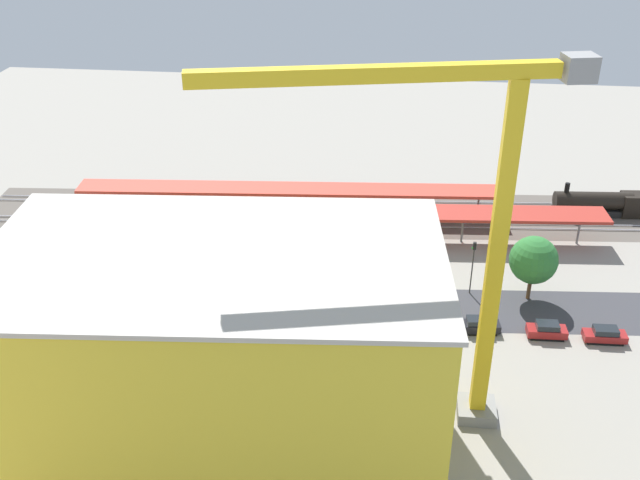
{
  "coord_description": "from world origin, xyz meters",
  "views": [
    {
      "loc": [
        -2.82,
        76.44,
        48.15
      ],
      "look_at": [
        5.58,
        1.32,
        7.37
      ],
      "focal_mm": 41.38,
      "sensor_mm": 36.0,
      "label": 1
    }
  ],
  "objects_px": {
    "parked_car_5": "(309,316)",
    "parked_car_2": "(478,326)",
    "platform_canopy_near": "(347,212)",
    "parked_car_4": "(366,320)",
    "construction_building": "(220,357)",
    "street_tree_1": "(350,252)",
    "street_tree_2": "(91,244)",
    "box_truck_1": "(371,333)",
    "parked_car_3": "(420,325)",
    "box_truck_0": "(323,334)",
    "parked_car_0": "(605,335)",
    "platform_canopy_far": "(288,189)",
    "street_tree_0": "(184,240)",
    "parked_car_1": "(547,331)",
    "traffic_light": "(473,260)",
    "locomotive": "(602,204)",
    "tower_crane": "(465,220)",
    "street_tree_3": "(534,260)"
  },
  "relations": [
    {
      "from": "box_truck_1",
      "to": "parked_car_0",
      "type": "bearing_deg",
      "value": -171.55
    },
    {
      "from": "parked_car_3",
      "to": "tower_crane",
      "type": "xyz_separation_m",
      "value": [
        -2.29,
        14.0,
        20.3
      ]
    },
    {
      "from": "parked_car_1",
      "to": "construction_building",
      "type": "distance_m",
      "value": 38.25
    },
    {
      "from": "platform_canopy_near",
      "to": "locomotive",
      "type": "height_order",
      "value": "locomotive"
    },
    {
      "from": "parked_car_5",
      "to": "traffic_light",
      "type": "height_order",
      "value": "traffic_light"
    },
    {
      "from": "construction_building",
      "to": "box_truck_1",
      "type": "bearing_deg",
      "value": -132.07
    },
    {
      "from": "parked_car_0",
      "to": "parked_car_2",
      "type": "relative_size",
      "value": 0.95
    },
    {
      "from": "parked_car_5",
      "to": "street_tree_1",
      "type": "xyz_separation_m",
      "value": [
        -3.97,
        -7.91,
        4.29
      ]
    },
    {
      "from": "parked_car_1",
      "to": "parked_car_4",
      "type": "distance_m",
      "value": 19.92
    },
    {
      "from": "parked_car_3",
      "to": "construction_building",
      "type": "relative_size",
      "value": 0.13
    },
    {
      "from": "construction_building",
      "to": "street_tree_3",
      "type": "bearing_deg",
      "value": -142.31
    },
    {
      "from": "street_tree_1",
      "to": "platform_canopy_near",
      "type": "bearing_deg",
      "value": -84.28
    },
    {
      "from": "platform_canopy_near",
      "to": "box_truck_1",
      "type": "relative_size",
      "value": 7.32
    },
    {
      "from": "street_tree_0",
      "to": "traffic_light",
      "type": "height_order",
      "value": "street_tree_0"
    },
    {
      "from": "platform_canopy_far",
      "to": "street_tree_0",
      "type": "relative_size",
      "value": 8.27
    },
    {
      "from": "tower_crane",
      "to": "parked_car_2",
      "type": "bearing_deg",
      "value": -106.21
    },
    {
      "from": "tower_crane",
      "to": "parked_car_4",
      "type": "bearing_deg",
      "value": -59.75
    },
    {
      "from": "box_truck_0",
      "to": "construction_building",
      "type": "bearing_deg",
      "value": 64.65
    },
    {
      "from": "street_tree_1",
      "to": "street_tree_2",
      "type": "bearing_deg",
      "value": 0.64
    },
    {
      "from": "traffic_light",
      "to": "parked_car_2",
      "type": "bearing_deg",
      "value": 92.76
    },
    {
      "from": "parked_car_1",
      "to": "tower_crane",
      "type": "relative_size",
      "value": 0.13
    },
    {
      "from": "box_truck_0",
      "to": "street_tree_1",
      "type": "bearing_deg",
      "value": -98.4
    },
    {
      "from": "parked_car_0",
      "to": "box_truck_0",
      "type": "height_order",
      "value": "box_truck_0"
    },
    {
      "from": "street_tree_1",
      "to": "traffic_light",
      "type": "xyz_separation_m",
      "value": [
        -14.66,
        -0.36,
        -0.45
      ]
    },
    {
      "from": "parked_car_2",
      "to": "street_tree_2",
      "type": "distance_m",
      "value": 47.91
    },
    {
      "from": "construction_building",
      "to": "parked_car_4",
      "type": "bearing_deg",
      "value": -124.82
    },
    {
      "from": "platform_canopy_near",
      "to": "parked_car_4",
      "type": "xyz_separation_m",
      "value": [
        -3.77,
        20.25,
        -3.51
      ]
    },
    {
      "from": "parked_car_5",
      "to": "parked_car_2",
      "type": "bearing_deg",
      "value": -179.52
    },
    {
      "from": "parked_car_0",
      "to": "traffic_light",
      "type": "xyz_separation_m",
      "value": [
        13.99,
        -8.35,
        3.81
      ]
    },
    {
      "from": "parked_car_2",
      "to": "parked_car_4",
      "type": "xyz_separation_m",
      "value": [
        12.51,
        0.2,
        -0.04
      ]
    },
    {
      "from": "parked_car_5",
      "to": "parked_car_4",
      "type": "bearing_deg",
      "value": 179.62
    },
    {
      "from": "parked_car_2",
      "to": "parked_car_3",
      "type": "height_order",
      "value": "parked_car_2"
    },
    {
      "from": "parked_car_4",
      "to": "construction_building",
      "type": "height_order",
      "value": "construction_building"
    },
    {
      "from": "platform_canopy_near",
      "to": "parked_car_5",
      "type": "distance_m",
      "value": 20.69
    },
    {
      "from": "box_truck_0",
      "to": "street_tree_2",
      "type": "distance_m",
      "value": 32.77
    },
    {
      "from": "box_truck_1",
      "to": "street_tree_1",
      "type": "distance_m",
      "value": 12.63
    },
    {
      "from": "tower_crane",
      "to": "street_tree_2",
      "type": "distance_m",
      "value": 51.03
    },
    {
      "from": "platform_canopy_near",
      "to": "tower_crane",
      "type": "bearing_deg",
      "value": 109.3
    },
    {
      "from": "platform_canopy_near",
      "to": "locomotive",
      "type": "xyz_separation_m",
      "value": [
        -36.47,
        -11.87,
        -2.52
      ]
    },
    {
      "from": "street_tree_1",
      "to": "street_tree_2",
      "type": "distance_m",
      "value": 32.17
    },
    {
      "from": "parked_car_4",
      "to": "street_tree_3",
      "type": "bearing_deg",
      "value": -157.37
    },
    {
      "from": "parked_car_1",
      "to": "parked_car_4",
      "type": "bearing_deg",
      "value": 0.26
    },
    {
      "from": "parked_car_3",
      "to": "box_truck_1",
      "type": "height_order",
      "value": "box_truck_1"
    },
    {
      "from": "construction_building",
      "to": "street_tree_3",
      "type": "relative_size",
      "value": 4.5
    },
    {
      "from": "parked_car_4",
      "to": "parked_car_5",
      "type": "xyz_separation_m",
      "value": [
        6.51,
        -0.04,
        -0.02
      ]
    },
    {
      "from": "platform_canopy_far",
      "to": "parked_car_5",
      "type": "xyz_separation_m",
      "value": [
        -6.33,
        26.97,
        -3.37
      ]
    },
    {
      "from": "parked_car_4",
      "to": "traffic_light",
      "type": "distance_m",
      "value": 15.18
    },
    {
      "from": "parked_car_3",
      "to": "street_tree_3",
      "type": "bearing_deg",
      "value": -147.83
    },
    {
      "from": "parked_car_2",
      "to": "parked_car_4",
      "type": "relative_size",
      "value": 1.07
    },
    {
      "from": "parked_car_5",
      "to": "tower_crane",
      "type": "distance_m",
      "value": 28.88
    }
  ]
}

